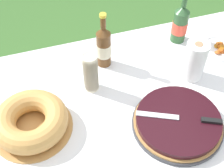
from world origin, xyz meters
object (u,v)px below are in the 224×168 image
Objects in this scene: cup_stack at (91,73)px; cider_bottle_green at (180,24)px; berry_tart at (178,122)px; snack_plate_left at (220,48)px; paper_towel_roll at (195,61)px; bundt_cake at (31,121)px; serving_knife at (186,118)px; cider_bottle_amber at (104,46)px.

cider_bottle_green is at bearing 20.14° from cup_stack.
berry_tart is 0.60m from snack_plate_left.
paper_towel_roll is (0.51, -0.08, 0.00)m from cup_stack.
cider_bottle_green is (0.57, 0.21, 0.01)m from cup_stack.
berry_tart is 0.62m from cider_bottle_green.
bundt_cake is at bearing -154.27° from cup_stack.
bundt_cake is 1.10m from snack_plate_left.
cider_bottle_amber is (-0.22, 0.50, 0.06)m from serving_knife.
serving_knife is 0.33m from paper_towel_roll.
serving_knife is at bearing -66.07° from cider_bottle_amber.
snack_plate_left is at bearing -8.54° from cider_bottle_amber.
cup_stack is (-0.33, 0.35, 0.04)m from serving_knife.
cider_bottle_green reaches higher than serving_knife.
paper_towel_roll is (0.40, -0.23, -0.01)m from cider_bottle_amber.
cider_bottle_amber reaches higher than serving_knife.
paper_towel_roll reaches higher than berry_tart.
paper_towel_roll is (0.21, 0.26, 0.08)m from berry_tart.
berry_tart is 1.91× the size of cup_stack.
cider_bottle_amber is (-0.20, 0.49, 0.09)m from berry_tart.
paper_towel_roll is at bearing -152.41° from snack_plate_left.
paper_towel_roll is (0.18, 0.28, 0.04)m from serving_knife.
cup_stack reaches higher than serving_knife.
cider_bottle_amber is 0.46m from paper_towel_roll.
paper_towel_roll is (0.83, 0.08, 0.05)m from bundt_cake.
cup_stack is 0.52m from paper_towel_roll.
snack_plate_left is (0.43, 0.41, -0.05)m from serving_knife.
cider_bottle_amber is at bearing 53.75° from cup_stack.
bundt_cake reaches higher than berry_tart.
bundt_cake is (-0.62, 0.19, 0.03)m from berry_tart.
berry_tart is 0.54m from cider_bottle_amber.
cider_bottle_amber is 0.67m from snack_plate_left.
serving_knife is 1.13× the size of cider_bottle_green.
snack_plate_left is at bearing 10.80° from bundt_cake.
cider_bottle_amber is at bearing 35.39° from bundt_cake.
cup_stack is at bearing -159.86° from cider_bottle_green.
berry_tart is at bearing -115.77° from cider_bottle_green.
cup_stack reaches higher than snack_plate_left.
cider_bottle_green is 0.47m from cider_bottle_amber.
cup_stack is at bearing -20.92° from serving_knife.
snack_plate_left is (0.76, 0.05, -0.09)m from cup_stack.
cider_bottle_green is at bearing 78.09° from paper_towel_roll.
cider_bottle_amber reaches higher than cup_stack.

